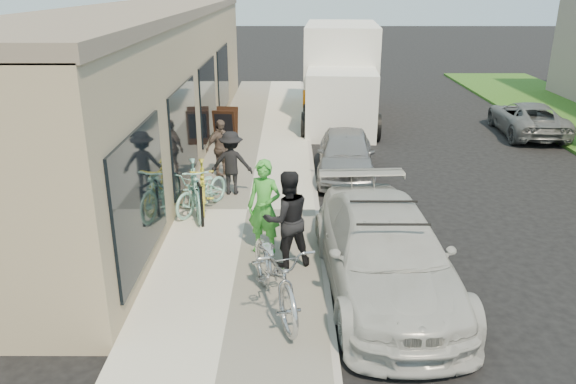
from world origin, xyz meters
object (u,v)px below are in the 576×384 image
object	(u,v)px
cruiser_bike_b	(202,190)
cruiser_bike_c	(203,186)
cruiser_bike_a	(195,189)
woman_rider	(264,207)
bystander_a	(232,163)
far_car_gray	(527,118)
moving_truck	(341,77)
sedan_white	(385,252)
bike_rack	(199,198)
tandem_bike	(275,272)
bystander_b	(221,148)
sedan_silver	(346,154)
sandwich_board	(226,126)
man_standing	(287,219)

from	to	relation	value
cruiser_bike_b	cruiser_bike_c	distance (m)	0.15
cruiser_bike_a	cruiser_bike_c	bearing A→B (deg)	57.24
woman_rider	bystander_a	size ratio (longest dim) A/B	1.18
far_car_gray	cruiser_bike_a	world-z (taller)	cruiser_bike_a
moving_truck	sedan_white	bearing A→B (deg)	-87.35
bike_rack	sedan_white	world-z (taller)	sedan_white
moving_truck	far_car_gray	xyz separation A→B (m)	(6.11, -2.54, -0.96)
tandem_bike	woman_rider	xyz separation A→B (m)	(-0.24, 1.93, 0.27)
sedan_white	bystander_b	size ratio (longest dim) A/B	3.37
tandem_bike	sedan_silver	bearing A→B (deg)	59.43
bike_rack	cruiser_bike_b	world-z (taller)	cruiser_bike_b
bike_rack	sandwich_board	distance (m)	5.98
sandwich_board	cruiser_bike_c	distance (m)	5.22
sedan_white	tandem_bike	size ratio (longest dim) A/B	2.14
man_standing	sandwich_board	bearing A→B (deg)	-94.98
woman_rider	cruiser_bike_a	xyz separation A→B (m)	(-1.56, 1.81, -0.32)
sedan_white	far_car_gray	distance (m)	12.18
cruiser_bike_c	moving_truck	bearing A→B (deg)	59.44
sedan_white	tandem_bike	world-z (taller)	sedan_white
bike_rack	woman_rider	distance (m)	2.01
far_car_gray	bystander_a	size ratio (longest dim) A/B	2.65
cruiser_bike_a	bystander_b	size ratio (longest dim) A/B	1.28
man_standing	bystander_a	world-z (taller)	man_standing
woman_rider	sandwich_board	bearing A→B (deg)	123.99
cruiser_bike_a	bystander_a	bearing A→B (deg)	48.07
moving_truck	far_car_gray	world-z (taller)	moving_truck
sandwich_board	far_car_gray	size ratio (longest dim) A/B	0.28
woman_rider	moving_truck	bearing A→B (deg)	101.05
man_standing	cruiser_bike_a	bearing A→B (deg)	-68.31
bike_rack	bystander_a	xyz separation A→B (m)	(0.52, 1.68, 0.23)
cruiser_bike_a	bystander_b	xyz separation A→B (m)	(0.26, 2.54, 0.17)
man_standing	cruiser_bike_c	bearing A→B (deg)	-73.64
bike_rack	sedan_white	xyz separation A→B (m)	(3.44, -2.55, 0.03)
bystander_a	man_standing	bearing A→B (deg)	111.36
sandwich_board	tandem_bike	bearing A→B (deg)	-73.02
man_standing	bystander_b	distance (m)	5.17
cruiser_bike_b	moving_truck	bearing A→B (deg)	96.49
sandwich_board	bystander_a	world-z (taller)	bystander_a
cruiser_bike_b	sedan_white	bearing A→B (deg)	-14.46
sandwich_board	man_standing	bearing A→B (deg)	-70.00
cruiser_bike_a	moving_truck	bearing A→B (deg)	54.30
woman_rider	cruiser_bike_c	bearing A→B (deg)	146.50
sandwich_board	tandem_bike	world-z (taller)	tandem_bike
sedan_silver	far_car_gray	xyz separation A→B (m)	(6.53, 4.38, -0.07)
sandwich_board	sedan_white	size ratio (longest dim) A/B	0.22
tandem_bike	cruiser_bike_a	distance (m)	4.15
cruiser_bike_b	cruiser_bike_c	size ratio (longest dim) A/B	1.02
bystander_b	cruiser_bike_a	bearing A→B (deg)	-138.16
moving_truck	cruiser_bike_c	xyz separation A→B (m)	(-3.81, -9.57, -0.84)
tandem_bike	cruiser_bike_a	bearing A→B (deg)	99.40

